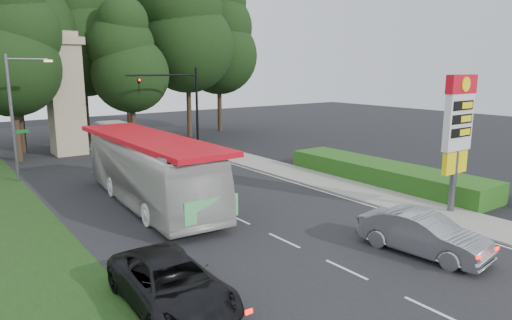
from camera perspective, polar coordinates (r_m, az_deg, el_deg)
ground at (r=16.91m, az=12.46°, el=-13.88°), size 120.00×120.00×0.00m
road_surface at (r=25.85m, az=-7.90°, el=-4.72°), size 14.00×80.00×0.02m
sidewalk_right at (r=30.63m, az=6.23°, el=-2.03°), size 3.00×80.00×0.12m
hedge at (r=30.02m, az=15.67°, el=-1.61°), size 3.00×14.00×1.20m
gas_station_pylon at (r=24.18m, az=23.95°, el=4.03°), size 2.10×0.45×6.85m
traffic_signal_mast at (r=38.19m, az=-9.17°, el=7.56°), size 6.10×0.35×7.20m
streetlight_signs at (r=32.40m, az=-27.88°, el=5.31°), size 2.75×0.98×8.00m
monument at (r=41.14m, az=-22.76°, el=7.70°), size 3.00×3.00×10.05m
tree_center_left at (r=43.73m, az=-28.44°, el=16.50°), size 10.08×10.08×19.80m
tree_center_right at (r=46.85m, az=-21.16°, el=15.42°), size 9.24×9.24×18.15m
tree_east_near at (r=50.22m, az=-16.01°, el=13.89°), size 8.12×8.12×15.95m
tree_east_mid at (r=48.73m, az=-8.67°, el=16.25°), size 9.52×9.52×18.70m
tree_far_east at (r=52.87m, az=-4.71°, el=14.86°), size 8.68×8.68×17.05m
tree_monument_left at (r=39.38m, az=-28.59°, el=12.30°), size 7.28×7.28×14.30m
tree_monument_right at (r=42.26m, az=-15.50°, el=12.19°), size 6.72×6.72×13.20m
transit_bus at (r=24.80m, az=-13.14°, el=-1.29°), size 3.91×13.24×3.64m
sedan_silver at (r=19.09m, az=20.12°, el=-8.66°), size 2.38×5.19×1.65m
suv_charcoal at (r=14.47m, az=-10.50°, el=-14.99°), size 2.70×5.55×1.52m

